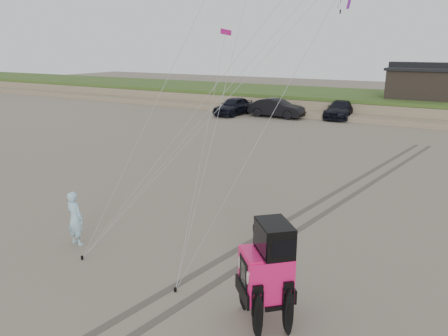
% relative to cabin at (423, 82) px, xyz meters
% --- Properties ---
extents(ground, '(160.00, 160.00, 0.00)m').
position_rel_cabin_xyz_m(ground, '(-2.00, -37.00, -3.24)').
color(ground, '#6B6054').
rests_on(ground, ground).
extents(dune_ridge, '(160.00, 14.25, 1.73)m').
position_rel_cabin_xyz_m(dune_ridge, '(-2.00, 0.50, -2.42)').
color(dune_ridge, '#7A6B54').
rests_on(dune_ridge, ground).
extents(cabin, '(6.40, 5.40, 3.35)m').
position_rel_cabin_xyz_m(cabin, '(0.00, 0.00, 0.00)').
color(cabin, black).
rests_on(cabin, dune_ridge).
extents(truck_a, '(2.25, 5.17, 1.74)m').
position_rel_cabin_xyz_m(truck_a, '(-15.84, -8.72, -2.37)').
color(truck_a, black).
rests_on(truck_a, ground).
extents(truck_b, '(5.39, 2.00, 1.76)m').
position_rel_cabin_xyz_m(truck_b, '(-11.61, -7.93, -2.36)').
color(truck_b, black).
rests_on(truck_b, ground).
extents(truck_c, '(2.65, 5.81, 1.65)m').
position_rel_cabin_xyz_m(truck_c, '(-6.19, -5.30, -2.41)').
color(truck_c, black).
rests_on(truck_c, ground).
extents(jeep, '(5.63, 5.51, 2.05)m').
position_rel_cabin_xyz_m(jeep, '(1.28, -37.48, -2.21)').
color(jeep, '#F11869').
rests_on(jeep, ground).
extents(man, '(0.71, 0.48, 1.88)m').
position_rel_cabin_xyz_m(man, '(-6.07, -36.83, -2.30)').
color(man, '#8AB6D5').
rests_on(man, ground).
extents(stake_main, '(0.08, 0.08, 0.12)m').
position_rel_cabin_xyz_m(stake_main, '(-5.05, -37.54, -3.18)').
color(stake_main, black).
rests_on(stake_main, ground).
extents(stake_aux, '(0.08, 0.08, 0.12)m').
position_rel_cabin_xyz_m(stake_aux, '(-1.39, -37.55, -3.18)').
color(stake_aux, black).
rests_on(stake_aux, ground).
extents(tire_tracks, '(5.22, 29.74, 0.01)m').
position_rel_cabin_xyz_m(tire_tracks, '(0.00, -29.00, -3.23)').
color(tire_tracks, '#4C443D').
rests_on(tire_tracks, ground).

